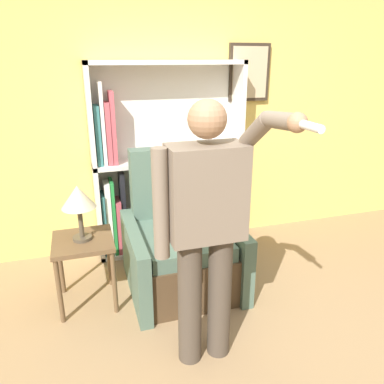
# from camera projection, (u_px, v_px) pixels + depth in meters

# --- Properties ---
(ground_plane) EXTENTS (14.00, 14.00, 0.00)m
(ground_plane) POSITION_uv_depth(u_px,v_px,m) (270.00, 376.00, 2.33)
(ground_plane) COLOR #937551
(wall_back) EXTENTS (8.00, 0.11, 2.80)m
(wall_back) POSITION_uv_depth(u_px,v_px,m) (181.00, 108.00, 3.68)
(wall_back) COLOR #E0C160
(wall_back) RESTS_ON ground_plane
(bookcase) EXTENTS (1.45, 0.28, 1.85)m
(bookcase) POSITION_uv_depth(u_px,v_px,m) (152.00, 167.00, 3.63)
(bookcase) COLOR silver
(bookcase) RESTS_ON ground_plane
(armchair) EXTENTS (0.90, 0.94, 1.14)m
(armchair) POSITION_uv_depth(u_px,v_px,m) (180.00, 246.00, 3.21)
(armchair) COLOR #4C3823
(armchair) RESTS_ON ground_plane
(person_standing) EXTENTS (0.59, 0.78, 1.67)m
(person_standing) POSITION_uv_depth(u_px,v_px,m) (206.00, 224.00, 2.18)
(person_standing) COLOR #473D33
(person_standing) RESTS_ON ground_plane
(side_table) EXTENTS (0.45, 0.45, 0.56)m
(side_table) POSITION_uv_depth(u_px,v_px,m) (84.00, 250.00, 2.89)
(side_table) COLOR brown
(side_table) RESTS_ON ground_plane
(table_lamp) EXTENTS (0.25, 0.25, 0.43)m
(table_lamp) POSITION_uv_depth(u_px,v_px,m) (78.00, 199.00, 2.75)
(table_lamp) COLOR #4C4233
(table_lamp) RESTS_ON side_table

